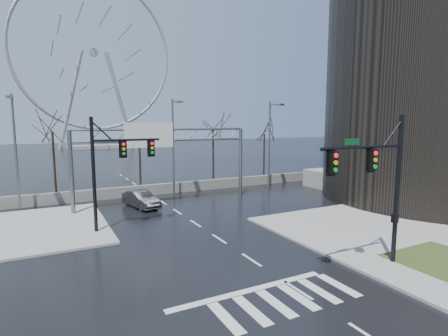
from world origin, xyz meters
TOP-DOWN VIEW (x-y plane):
  - ground at (0.00, 0.00)m, footprint 260.00×260.00m
  - sidewalk_right_ext at (10.00, 2.00)m, footprint 12.00×10.00m
  - sidewalk_far at (-11.00, 12.00)m, footprint 10.00×12.00m
  - grass_strip at (9.00, -5.00)m, footprint 5.00×4.00m
  - tower_podium at (29.00, 8.00)m, footprint 22.00×18.00m
  - barrier_wall at (0.00, 20.00)m, footprint 52.00×0.50m
  - signal_mast_near at (5.14, -4.04)m, footprint 5.52×0.41m
  - signal_mast_far at (-5.87, 8.96)m, footprint 4.72×0.41m
  - sign_gantry at (-0.38, 14.96)m, footprint 16.36×0.40m
  - streetlight_left at (-12.00, 18.16)m, footprint 0.50×2.55m
  - streetlight_mid at (2.00, 18.16)m, footprint 0.50×2.55m
  - streetlight_right at (14.00, 18.16)m, footprint 0.50×2.55m
  - tree_left at (-9.00, 23.50)m, footprint 3.75×3.75m
  - tree_center at (0.00, 24.50)m, footprint 3.25×3.25m
  - tree_right at (9.00, 23.50)m, footprint 3.90×3.90m
  - tree_far_right at (17.00, 24.00)m, footprint 3.40×3.40m
  - ferris_wheel at (5.00, 95.00)m, footprint 45.00×6.00m
  - car at (-2.37, 14.98)m, footprint 2.67×4.81m

SIDE VIEW (x-z plane):
  - ground at x=0.00m, z-range 0.00..0.00m
  - sidewalk_right_ext at x=10.00m, z-range 0.00..0.15m
  - sidewalk_far at x=-11.00m, z-range 0.00..0.15m
  - grass_strip at x=9.00m, z-range 0.14..0.17m
  - barrier_wall at x=0.00m, z-range 0.00..1.10m
  - car at x=-2.37m, z-range 0.00..1.50m
  - tower_podium at x=29.00m, z-range 0.00..2.00m
  - signal_mast_far at x=-5.87m, z-range 0.83..8.83m
  - signal_mast_near at x=5.14m, z-range 0.87..8.87m
  - tree_center at x=0.00m, z-range 1.92..8.42m
  - sign_gantry at x=-0.38m, z-range 1.38..8.98m
  - tree_far_right at x=17.00m, z-range 2.01..8.81m
  - streetlight_left at x=-12.00m, z-range 0.89..10.89m
  - streetlight_mid at x=2.00m, z-range 0.89..10.89m
  - streetlight_right at x=14.00m, z-range 0.89..10.89m
  - tree_left at x=-9.00m, z-range 2.23..9.73m
  - tree_right at x=9.00m, z-range 2.32..10.12m
  - ferris_wheel at x=5.00m, z-range 0.68..51.59m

